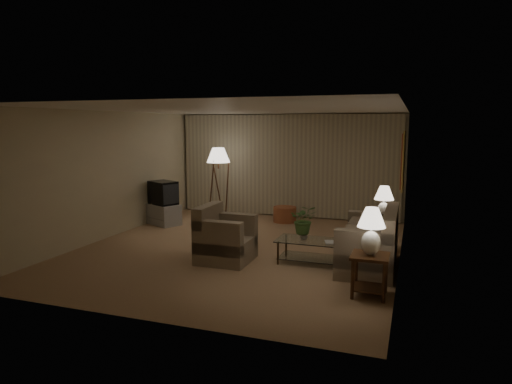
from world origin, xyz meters
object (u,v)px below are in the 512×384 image
at_px(side_table_far, 383,230).
at_px(crt_tv, 163,193).
at_px(tv_cabinet, 164,214).
at_px(floor_lamp, 219,182).
at_px(side_table_near, 370,268).
at_px(armchair, 226,239).
at_px(table_lamp_far, 384,200).
at_px(vase, 304,235).
at_px(table_lamp_near, 371,227).
at_px(coffee_table, 312,248).
at_px(sofa, 368,244).
at_px(ottoman, 285,214).

distance_m(side_table_far, crt_tv, 5.25).
relative_size(side_table_far, tv_cabinet, 0.63).
bearing_deg(floor_lamp, side_table_near, -45.28).
bearing_deg(side_table_near, armchair, 161.11).
bearing_deg(side_table_far, table_lamp_far, -90.00).
xyz_separation_m(side_table_near, vase, (-1.25, 1.25, 0.08)).
bearing_deg(table_lamp_near, coffee_table, 131.45).
distance_m(table_lamp_near, vase, 1.84).
relative_size(sofa, coffee_table, 1.48).
xyz_separation_m(floor_lamp, ottoman, (1.72, 0.18, -0.77)).
height_order(side_table_far, table_lamp_far, table_lamp_far).
bearing_deg(ottoman, coffee_table, -66.42).
xyz_separation_m(sofa, armchair, (-2.43, -0.47, -0.01)).
xyz_separation_m(table_lamp_near, table_lamp_far, (0.00, 2.60, -0.02)).
bearing_deg(table_lamp_near, tv_cabinet, 148.63).
relative_size(armchair, crt_tv, 1.20).
bearing_deg(tv_cabinet, ottoman, 50.61).
height_order(tv_cabinet, ottoman, tv_cabinet).
height_order(side_table_far, coffee_table, side_table_far).
bearing_deg(ottoman, table_lamp_near, -60.64).
height_order(armchair, floor_lamp, floor_lamp).
height_order(side_table_far, crt_tv, crt_tv).
height_order(crt_tv, vase, crt_tv).
distance_m(coffee_table, ottoman, 3.47).
xyz_separation_m(table_lamp_near, tv_cabinet, (-5.20, 3.17, -0.75)).
height_order(sofa, coffee_table, sofa).
distance_m(table_lamp_far, ottoman, 3.19).
bearing_deg(armchair, tv_cabinet, 48.43).
height_order(side_table_far, vase, side_table_far).
xyz_separation_m(side_table_far, table_lamp_far, (0.00, -0.00, 0.59)).
height_order(tv_cabinet, floor_lamp, floor_lamp).
bearing_deg(floor_lamp, side_table_far, -21.40).
bearing_deg(side_table_far, tv_cabinet, 173.74).
bearing_deg(table_lamp_near, vase, 135.09).
relative_size(crt_tv, floor_lamp, 0.43).
bearing_deg(side_table_far, coffee_table, -129.28).
xyz_separation_m(table_lamp_near, ottoman, (-2.49, 4.43, -0.81)).
height_order(table_lamp_near, crt_tv, table_lamp_near).
bearing_deg(sofa, side_table_near, 6.00).
distance_m(sofa, table_lamp_far, 1.39).
relative_size(side_table_near, ottoman, 1.05).
bearing_deg(armchair, ottoman, -1.89).
bearing_deg(tv_cabinet, side_table_far, 19.50).
bearing_deg(table_lamp_near, floor_lamp, 134.72).
bearing_deg(coffee_table, vase, 180.00).
distance_m(floor_lamp, ottoman, 1.89).
distance_m(sofa, table_lamp_near, 1.48).
bearing_deg(ottoman, table_lamp_far, -36.25).
relative_size(floor_lamp, vase, 12.55).
bearing_deg(coffee_table, sofa, 5.98).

